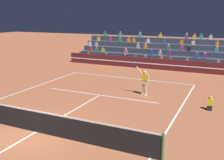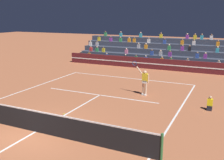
# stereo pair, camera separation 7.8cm
# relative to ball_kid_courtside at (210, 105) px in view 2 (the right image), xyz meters

# --- Properties ---
(ground_plane) EXTENTS (120.00, 120.00, 0.00)m
(ground_plane) POSITION_rel_ball_kid_courtside_xyz_m (-7.05, -6.50, -0.33)
(ground_plane) COLOR #AD603D
(court_lines) EXTENTS (11.10, 23.90, 0.01)m
(court_lines) POSITION_rel_ball_kid_courtside_xyz_m (-7.05, -6.50, -0.33)
(court_lines) COLOR white
(court_lines) RESTS_ON ground
(tennis_net) EXTENTS (12.00, 0.10, 1.10)m
(tennis_net) POSITION_rel_ball_kid_courtside_xyz_m (-7.05, -6.50, 0.21)
(tennis_net) COLOR #2D6B38
(tennis_net) RESTS_ON ground
(sponsor_banner_wall) EXTENTS (18.00, 0.26, 1.10)m
(sponsor_banner_wall) POSITION_rel_ball_kid_courtside_xyz_m (-7.05, 10.22, 0.22)
(sponsor_banner_wall) COLOR #51191E
(sponsor_banner_wall) RESTS_ON ground
(bleacher_stand) EXTENTS (17.83, 4.75, 3.38)m
(bleacher_stand) POSITION_rel_ball_kid_courtside_xyz_m (-7.05, 14.01, 0.69)
(bleacher_stand) COLOR #383D4C
(bleacher_stand) RESTS_ON ground
(ball_kid_courtside) EXTENTS (0.30, 0.36, 0.84)m
(ball_kid_courtside) POSITION_rel_ball_kid_courtside_xyz_m (0.00, 0.00, 0.00)
(ball_kid_courtside) COLOR black
(ball_kid_courtside) RESTS_ON ground
(tennis_player) EXTENTS (1.28, 0.35, 2.35)m
(tennis_player) POSITION_rel_ball_kid_courtside_xyz_m (-4.32, 1.22, 0.65)
(tennis_player) COLOR beige
(tennis_player) RESTS_ON ground
(tennis_ball) EXTENTS (0.07, 0.07, 0.07)m
(tennis_ball) POSITION_rel_ball_kid_courtside_xyz_m (-7.16, -4.10, -0.30)
(tennis_ball) COLOR #C6DB33
(tennis_ball) RESTS_ON ground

